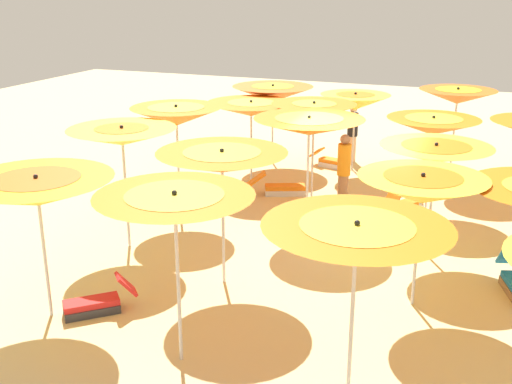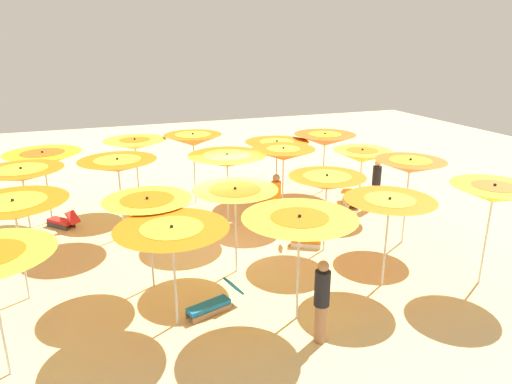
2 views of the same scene
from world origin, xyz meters
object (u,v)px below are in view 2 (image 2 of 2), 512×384
Objects in this scene: beach_umbrella_17 at (299,227)px; lounger_2 at (213,303)px; beach_umbrella_3 at (135,144)px; beach_umbrella_2 at (193,140)px; beachgoer_0 at (322,300)px; beach_umbrella_11 at (327,183)px; beach_umbrella_1 at (277,146)px; beach_umbrella_16 at (389,206)px; beach_umbrella_15 at (493,194)px; lounger_1 at (63,221)px; beach_umbrella_9 at (22,175)px; beach_umbrella_14 at (14,210)px; beach_umbrella_18 at (172,236)px; beach_umbrella_13 at (148,208)px; beach_umbrella_0 at (325,140)px; beachgoer_1 at (276,201)px; lounger_0 at (350,200)px; beach_umbrella_12 at (235,195)px; lounger_4 at (303,239)px; beach_umbrella_6 at (283,154)px; beach_umbrella_7 at (227,160)px; beach_umbrella_4 at (43,159)px; beach_umbrella_8 at (118,165)px; beach_umbrella_5 at (362,156)px; lounger_3 at (269,204)px; beachgoer_2 at (376,183)px.

lounger_2 is at bearing 152.23° from beach_umbrella_17.
lounger_2 is at bearing -84.80° from beach_umbrella_3.
beach_umbrella_2 is 1.47× the size of beachgoer_0.
beach_umbrella_11 is 0.94× the size of beach_umbrella_17.
beach_umbrella_17 is at bearing -109.53° from beach_umbrella_1.
beach_umbrella_17 reaches higher than beach_umbrella_16.
lounger_1 is (-9.46, 7.19, -2.05)m from beach_umbrella_15.
beach_umbrella_9 is 2.36m from beach_umbrella_14.
beach_umbrella_18 is (-7.14, 0.83, -0.29)m from beach_umbrella_15.
beach_umbrella_1 is 7.77m from beach_umbrella_15.
lounger_1 is at bearing -21.89° from beachgoer_0.
beach_umbrella_15 is at bearing -19.18° from beach_umbrella_13.
beach_umbrella_0 is 9.47m from beachgoer_0.
lounger_0 is at bearing 24.93° from beachgoer_1.
beach_umbrella_3 is 8.30m from beach_umbrella_17.
lounger_4 is at bearing 19.04° from beach_umbrella_12.
beach_umbrella_0 is 5.28m from beach_umbrella_11.
beach_umbrella_13 is 8.23m from lounger_0.
lounger_1 is at bearing 178.52° from lounger_4.
beach_umbrella_9 is 1.12× the size of beach_umbrella_16.
beach_umbrella_2 is 1.14× the size of beach_umbrella_16.
beach_umbrella_0 is at bearing 37.53° from beach_umbrella_6.
lounger_0 is 7.96m from lounger_2.
beach_umbrella_1 is 0.93× the size of beach_umbrella_7.
beach_umbrella_13 is at bearing -65.22° from beach_umbrella_4.
beach_umbrella_7 is 2.26× the size of lounger_1.
beach_umbrella_3 reaches higher than beach_umbrella_7.
beach_umbrella_18 is 5.11m from lounger_4.
beachgoer_1 is (4.03, 2.16, -1.05)m from beach_umbrella_13.
beach_umbrella_0 is 1.03× the size of beach_umbrella_16.
lounger_2 is at bearing -73.60° from beach_umbrella_8.
beach_umbrella_17 is at bearing -88.47° from lounger_4.
beach_umbrella_1 reaches higher than beachgoer_1.
lounger_0 is 3.93m from lounger_4.
beach_umbrella_6 is at bearing -142.47° from beach_umbrella_0.
beach_umbrella_0 reaches higher than beach_umbrella_5.
lounger_0 is 0.82× the size of lounger_3.
beachgoer_1 is (-0.46, -1.69, 0.73)m from lounger_3.
beachgoer_1 is (-3.30, -1.14, 0.74)m from lounger_0.
beach_umbrella_12 is (-3.13, -4.87, 0.08)m from beach_umbrella_1.
beach_umbrella_15 is (6.99, -8.15, 0.02)m from beach_umbrella_3.
beach_umbrella_13 is 0.94× the size of beach_umbrella_14.
beach_umbrella_13 is 4.37m from beachgoer_0.
beach_umbrella_5 is at bearing 44.25° from lounger_3.
beach_umbrella_16 is at bearing -19.77° from beach_umbrella_13.
lounger_1 is 0.98× the size of lounger_4.
beach_umbrella_7 is at bearing -9.21° from beachgoer_2.
beach_umbrella_2 is at bearing -149.77° from lounger_3.
beach_umbrella_2 is at bearing 122.13° from beach_umbrella_15.
beach_umbrella_18 is (-7.08, -4.42, 0.05)m from beach_umbrella_5.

